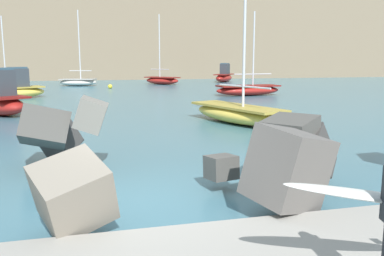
{
  "coord_description": "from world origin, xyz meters",
  "views": [
    {
      "loc": [
        -1.06,
        -7.75,
        2.85
      ],
      "look_at": [
        0.99,
        0.5,
        1.4
      ],
      "focal_mm": 37.57,
      "sensor_mm": 36.0,
      "label": 1
    }
  ],
  "objects_px": {
    "boat_far_centre": "(162,80)",
    "mooring_buoy_inner": "(35,89)",
    "boat_mid_left": "(248,90)",
    "boat_mid_right": "(237,113)",
    "boat_near_right": "(1,100)",
    "boat_mid_centre": "(15,89)",
    "mooring_buoy_middle": "(110,86)",
    "boat_near_left": "(8,82)",
    "boat_far_left": "(224,76)",
    "boat_near_centre": "(78,82)"
  },
  "relations": [
    {
      "from": "boat_far_centre",
      "to": "mooring_buoy_inner",
      "type": "height_order",
      "value": "boat_far_centre"
    },
    {
      "from": "boat_mid_left",
      "to": "boat_mid_right",
      "type": "relative_size",
      "value": 0.82
    },
    {
      "from": "boat_near_right",
      "to": "boat_mid_centre",
      "type": "relative_size",
      "value": 0.91
    },
    {
      "from": "boat_near_right",
      "to": "boat_far_centre",
      "type": "xyz_separation_m",
      "value": [
        12.66,
        24.28,
        -0.25
      ]
    },
    {
      "from": "boat_mid_centre",
      "to": "mooring_buoy_middle",
      "type": "bearing_deg",
      "value": 50.63
    },
    {
      "from": "boat_near_left",
      "to": "boat_mid_centre",
      "type": "height_order",
      "value": "boat_near_left"
    },
    {
      "from": "boat_mid_right",
      "to": "boat_far_left",
      "type": "relative_size",
      "value": 1.65
    },
    {
      "from": "boat_near_centre",
      "to": "boat_mid_centre",
      "type": "distance_m",
      "value": 14.75
    },
    {
      "from": "boat_far_left",
      "to": "mooring_buoy_inner",
      "type": "height_order",
      "value": "boat_far_left"
    },
    {
      "from": "mooring_buoy_middle",
      "to": "mooring_buoy_inner",
      "type": "bearing_deg",
      "value": -163.29
    },
    {
      "from": "boat_mid_left",
      "to": "boat_far_left",
      "type": "relative_size",
      "value": 1.35
    },
    {
      "from": "boat_near_left",
      "to": "boat_mid_left",
      "type": "distance_m",
      "value": 26.88
    },
    {
      "from": "boat_near_left",
      "to": "mooring_buoy_inner",
      "type": "distance_m",
      "value": 8.88
    },
    {
      "from": "boat_near_right",
      "to": "boat_far_left",
      "type": "bearing_deg",
      "value": 52.16
    },
    {
      "from": "mooring_buoy_inner",
      "to": "boat_near_left",
      "type": "bearing_deg",
      "value": 114.99
    },
    {
      "from": "boat_far_centre",
      "to": "boat_near_left",
      "type": "bearing_deg",
      "value": 179.24
    },
    {
      "from": "boat_mid_left",
      "to": "boat_mid_centre",
      "type": "bearing_deg",
      "value": 174.47
    },
    {
      "from": "boat_near_left",
      "to": "boat_far_centre",
      "type": "distance_m",
      "value": 16.88
    },
    {
      "from": "boat_near_centre",
      "to": "mooring_buoy_middle",
      "type": "bearing_deg",
      "value": -58.34
    },
    {
      "from": "boat_mid_left",
      "to": "boat_mid_centre",
      "type": "xyz_separation_m",
      "value": [
        -17.82,
        1.73,
        0.23
      ]
    },
    {
      "from": "boat_mid_centre",
      "to": "boat_near_right",
      "type": "bearing_deg",
      "value": -84.48
    },
    {
      "from": "boat_near_left",
      "to": "boat_near_right",
      "type": "height_order",
      "value": "boat_near_left"
    },
    {
      "from": "boat_near_centre",
      "to": "mooring_buoy_inner",
      "type": "xyz_separation_m",
      "value": [
        -3.63,
        -7.3,
        -0.26
      ]
    },
    {
      "from": "boat_far_centre",
      "to": "boat_far_left",
      "type": "bearing_deg",
      "value": 20.7
    },
    {
      "from": "boat_mid_centre",
      "to": "boat_far_left",
      "type": "bearing_deg",
      "value": 38.84
    },
    {
      "from": "boat_mid_left",
      "to": "boat_mid_centre",
      "type": "height_order",
      "value": "boat_mid_left"
    },
    {
      "from": "boat_near_centre",
      "to": "boat_far_centre",
      "type": "height_order",
      "value": "boat_near_centre"
    },
    {
      "from": "boat_mid_right",
      "to": "boat_far_centre",
      "type": "relative_size",
      "value": 1.01
    },
    {
      "from": "mooring_buoy_inner",
      "to": "boat_near_right",
      "type": "bearing_deg",
      "value": -88.39
    },
    {
      "from": "boat_near_right",
      "to": "mooring_buoy_middle",
      "type": "relative_size",
      "value": 9.9
    },
    {
      "from": "boat_near_left",
      "to": "boat_near_centre",
      "type": "relative_size",
      "value": 0.92
    },
    {
      "from": "boat_far_left",
      "to": "mooring_buoy_middle",
      "type": "xyz_separation_m",
      "value": [
        -15.03,
        -9.08,
        -0.54
      ]
    },
    {
      "from": "boat_mid_left",
      "to": "mooring_buoy_inner",
      "type": "relative_size",
      "value": 15.05
    },
    {
      "from": "boat_mid_left",
      "to": "boat_far_left",
      "type": "bearing_deg",
      "value": 77.06
    },
    {
      "from": "mooring_buoy_inner",
      "to": "mooring_buoy_middle",
      "type": "height_order",
      "value": "same"
    },
    {
      "from": "boat_near_right",
      "to": "boat_far_left",
      "type": "xyz_separation_m",
      "value": [
        21.43,
        27.59,
        -0.01
      ]
    },
    {
      "from": "boat_mid_centre",
      "to": "mooring_buoy_inner",
      "type": "distance_m",
      "value": 6.9
    },
    {
      "from": "boat_mid_centre",
      "to": "mooring_buoy_middle",
      "type": "height_order",
      "value": "boat_mid_centre"
    },
    {
      "from": "boat_near_centre",
      "to": "boat_mid_left",
      "type": "height_order",
      "value": "boat_near_centre"
    },
    {
      "from": "boat_mid_left",
      "to": "boat_near_right",
      "type": "bearing_deg",
      "value": -155.05
    },
    {
      "from": "boat_mid_left",
      "to": "boat_near_left",
      "type": "bearing_deg",
      "value": 141.76
    },
    {
      "from": "boat_mid_centre",
      "to": "boat_far_centre",
      "type": "xyz_separation_m",
      "value": [
        13.59,
        14.69,
        -0.19
      ]
    },
    {
      "from": "boat_near_left",
      "to": "boat_far_centre",
      "type": "relative_size",
      "value": 0.93
    },
    {
      "from": "boat_near_left",
      "to": "boat_mid_right",
      "type": "xyz_separation_m",
      "value": [
        15.21,
        -30.02,
        0.03
      ]
    },
    {
      "from": "mooring_buoy_middle",
      "to": "boat_mid_left",
      "type": "bearing_deg",
      "value": -45.42
    },
    {
      "from": "boat_far_centre",
      "to": "mooring_buoy_middle",
      "type": "height_order",
      "value": "boat_far_centre"
    },
    {
      "from": "boat_mid_centre",
      "to": "boat_near_left",
      "type": "bearing_deg",
      "value": 102.43
    },
    {
      "from": "mooring_buoy_middle",
      "to": "boat_near_left",
      "type": "bearing_deg",
      "value": 150.58
    },
    {
      "from": "boat_mid_left",
      "to": "boat_mid_centre",
      "type": "distance_m",
      "value": 17.91
    },
    {
      "from": "boat_far_left",
      "to": "boat_mid_left",
      "type": "bearing_deg",
      "value": -102.94
    }
  ]
}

